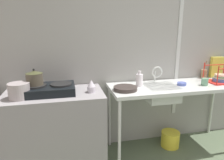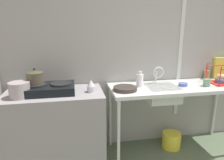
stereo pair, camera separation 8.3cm
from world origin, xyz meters
The scene contains 18 objects.
wall_back centered at (0.00, 1.89, 1.23)m, with size 5.15×0.10×2.45m, color #9E9D97.
wall_metal_strip centered at (0.09, 1.83, 1.35)m, with size 0.05×0.01×1.96m, color silver.
counter_concrete centered at (-1.55, 1.54, 0.44)m, with size 1.07×0.60×0.88m, color gray.
counter_sink centered at (-0.09, 1.54, 0.82)m, with size 1.65×0.60×0.88m.
stove centered at (-1.60, 1.54, 0.93)m, with size 0.55×0.38×0.10m.
pot_on_left_burner centered at (-1.73, 1.54, 1.06)m, with size 0.17×0.17×0.17m.
pot_beside_stove centered at (-1.87, 1.43, 0.96)m, with size 0.21×0.21×0.16m.
percolator centered at (-1.15, 1.48, 0.95)m, with size 0.09×0.09×0.14m.
sink_basin centered at (-0.29, 1.54, 0.80)m, with size 0.39×0.38×0.17m, color silver.
faucet centered at (-0.27, 1.70, 1.01)m, with size 0.14×0.08×0.21m.
frying_pan centered at (-0.76, 1.47, 0.90)m, with size 0.27×0.27×0.04m, color #372E2A.
dish_rack centered at (0.55, 1.53, 0.93)m, with size 0.33×0.28×0.24m.
cup_by_rack centered at (0.25, 1.44, 0.93)m, with size 0.08×0.08×0.09m, color gray.
small_bowl_on_drainboard centered at (-0.02, 1.51, 0.90)m, with size 0.11×0.11×0.04m, color #5365B8.
bottle_by_sink centered at (-0.55, 1.59, 0.96)m, with size 0.08×0.08×0.19m.
cereal_box centered at (0.69, 1.79, 1.03)m, with size 0.18×0.05×0.29m, color #E5D64A.
utensil_jar centered at (0.49, 1.78, 0.94)m, with size 0.07×0.07×0.25m.
bucket_on_floor centered at (-0.08, 1.58, 0.11)m, with size 0.24×0.24×0.21m, color yellow.
Camera 2 is at (-1.32, -0.68, 1.57)m, focal length 32.65 mm.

